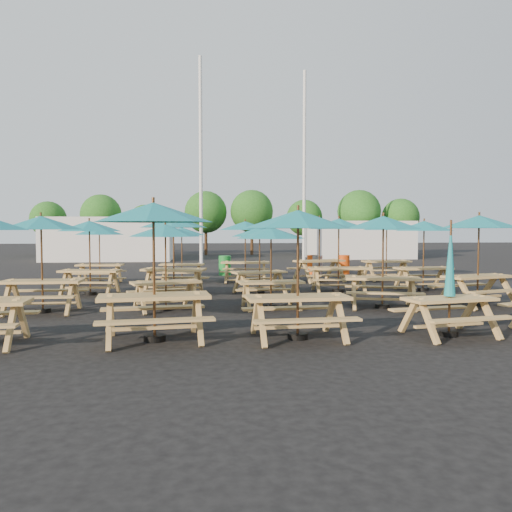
{
  "coord_description": "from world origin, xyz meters",
  "views": [
    {
      "loc": [
        -1.66,
        -15.37,
        1.99
      ],
      "look_at": [
        0.0,
        1.5,
        1.1
      ],
      "focal_mm": 35.0,
      "sensor_mm": 36.0,
      "label": 1
    }
  ],
  "objects": [
    {
      "name": "ground",
      "position": [
        0.0,
        0.0,
        0.0
      ],
      "size": [
        120.0,
        120.0,
        0.0
      ],
      "primitive_type": "plane",
      "color": "black",
      "rests_on": "ground"
    },
    {
      "name": "picnic_unit_12",
      "position": [
        2.85,
        -6.52,
        0.89
      ],
      "size": [
        1.95,
        1.77,
        2.17
      ],
      "rotation": [
        0.0,
        0.0,
        0.19
      ],
      "color": "tan",
      "rests_on": "ground"
    },
    {
      "name": "picnic_unit_4",
      "position": [
        -2.6,
        -6.4,
        2.14
      ],
      "size": [
        2.35,
        2.35,
        2.5
      ],
      "rotation": [
        0.0,
        0.0,
        0.13
      ],
      "color": "tan",
      "rests_on": "ground"
    },
    {
      "name": "picnic_unit_8",
      "position": [
        -0.02,
        -6.49,
        2.03
      ],
      "size": [
        2.11,
        2.11,
        2.37
      ],
      "rotation": [
        0.0,
        0.0,
        0.07
      ],
      "color": "tan",
      "rests_on": "ground"
    },
    {
      "name": "picnic_unit_9",
      "position": [
        -0.05,
        -2.93,
        1.78
      ],
      "size": [
        1.87,
        1.87,
        2.08
      ],
      "rotation": [
        0.0,
        0.0,
        0.08
      ],
      "color": "tan",
      "rests_on": "ground"
    },
    {
      "name": "picnic_unit_6",
      "position": [
        -2.68,
        -0.03,
        2.08
      ],
      "size": [
        2.4,
        2.4,
        2.42
      ],
      "rotation": [
        0.0,
        0.0,
        -0.2
      ],
      "color": "tan",
      "rests_on": "ground"
    },
    {
      "name": "picnic_unit_2",
      "position": [
        -5.22,
        0.22,
        1.96
      ],
      "size": [
        2.13,
        2.13,
        2.29
      ],
      "rotation": [
        0.0,
        0.0,
        -0.12
      ],
      "color": "tan",
      "rests_on": "ground"
    },
    {
      "name": "tree_2",
      "position": [
        -6.39,
        23.65,
        2.62
      ],
      "size": [
        2.59,
        2.59,
        3.93
      ],
      "color": "#382314",
      "rests_on": "ground"
    },
    {
      "name": "waste_bin_2",
      "position": [
        3.07,
        6.6,
        0.43
      ],
      "size": [
        0.53,
        0.53,
        0.86
      ],
      "primitive_type": "cylinder",
      "color": "#DD450D",
      "rests_on": "ground"
    },
    {
      "name": "picnic_unit_14",
      "position": [
        2.52,
        0.17,
        2.03
      ],
      "size": [
        2.12,
        2.12,
        2.37
      ],
      "rotation": [
        0.0,
        0.0,
        -0.07
      ],
      "color": "tan",
      "rests_on": "ground"
    },
    {
      "name": "picnic_unit_13",
      "position": [
        2.78,
        -3.13,
        2.03
      ],
      "size": [
        2.42,
        2.42,
        2.36
      ],
      "rotation": [
        0.0,
        0.0,
        -0.25
      ],
      "color": "tan",
      "rests_on": "ground"
    },
    {
      "name": "waste_bin_3",
      "position": [
        4.47,
        6.57,
        0.43
      ],
      "size": [
        0.53,
        0.53,
        0.86
      ],
      "primitive_type": "cylinder",
      "color": "#DD450D",
      "rests_on": "ground"
    },
    {
      "name": "mast_0",
      "position": [
        -2.0,
        14.0,
        6.0
      ],
      "size": [
        0.2,
        0.2,
        12.0
      ],
      "primitive_type": "cylinder",
      "color": "silver",
      "rests_on": "ground"
    },
    {
      "name": "picnic_unit_3",
      "position": [
        -5.63,
        3.55,
        1.83
      ],
      "size": [
        1.89,
        1.89,
        2.13
      ],
      "rotation": [
        0.0,
        0.0,
        -0.06
      ],
      "color": "tan",
      "rests_on": "ground"
    },
    {
      "name": "waste_bin_1",
      "position": [
        3.21,
        6.5,
        0.43
      ],
      "size": [
        0.53,
        0.53,
        0.86
      ],
      "primitive_type": "cylinder",
      "color": "gray",
      "rests_on": "ground"
    },
    {
      "name": "picnic_unit_10",
      "position": [
        -0.04,
        -0.03,
        1.8
      ],
      "size": [
        2.24,
        2.24,
        2.1
      ],
      "rotation": [
        0.0,
        0.0,
        0.34
      ],
      "color": "tan",
      "rests_on": "ground"
    },
    {
      "name": "picnic_unit_15",
      "position": [
        2.65,
        3.49,
        2.11
      ],
      "size": [
        2.64,
        2.64,
        2.47
      ],
      "rotation": [
        0.0,
        0.0,
        0.34
      ],
      "color": "tan",
      "rests_on": "ground"
    },
    {
      "name": "picnic_unit_19",
      "position": [
        5.37,
        3.63,
        2.0
      ],
      "size": [
        2.01,
        2.01,
        2.33
      ],
      "rotation": [
        0.0,
        0.0,
        0.03
      ],
      "color": "tan",
      "rests_on": "ground"
    },
    {
      "name": "picnic_unit_7",
      "position": [
        -2.61,
        3.65,
        1.8
      ],
      "size": [
        1.95,
        1.95,
        2.1
      ],
      "rotation": [
        0.0,
        0.0,
        -0.11
      ],
      "color": "tan",
      "rests_on": "ground"
    },
    {
      "name": "event_tent_1",
      "position": [
        9.0,
        19.0,
        1.3
      ],
      "size": [
        7.0,
        4.0,
        2.6
      ],
      "primitive_type": "cube",
      "color": "silver",
      "rests_on": "ground"
    },
    {
      "name": "tree_6",
      "position": [
        10.23,
        22.9,
        3.43
      ],
      "size": [
        3.38,
        3.38,
        5.13
      ],
      "color": "#382314",
      "rests_on": "ground"
    },
    {
      "name": "event_tent_0",
      "position": [
        -8.0,
        18.0,
        1.4
      ],
      "size": [
        8.0,
        4.0,
        2.8
      ],
      "primitive_type": "cube",
      "color": "silver",
      "rests_on": "ground"
    },
    {
      "name": "tree_7",
      "position": [
        13.63,
        22.92,
        2.99
      ],
      "size": [
        2.95,
        2.95,
        4.48
      ],
      "color": "#382314",
      "rests_on": "ground"
    },
    {
      "name": "picnic_unit_18",
      "position": [
        5.35,
        0.2,
        1.97
      ],
      "size": [
        2.02,
        2.02,
        2.3
      ],
      "rotation": [
        0.0,
        0.0,
        0.05
      ],
      "color": "tan",
      "rests_on": "ground"
    },
    {
      "name": "tree_3",
      "position": [
        -1.75,
        24.72,
        3.41
      ],
      "size": [
        3.36,
        3.36,
        5.09
      ],
      "color": "#382314",
      "rests_on": "ground"
    },
    {
      "name": "picnic_unit_5",
      "position": [
        -2.68,
        -2.89,
        1.84
      ],
      "size": [
        2.3,
        2.3,
        2.14
      ],
      "rotation": [
        0.0,
        0.0,
        0.34
      ],
      "color": "tan",
      "rests_on": "ground"
    },
    {
      "name": "mast_1",
      "position": [
        4.5,
        16.0,
        6.0
      ],
      "size": [
        0.2,
        0.2,
        12.0
      ],
      "primitive_type": "cylinder",
      "color": "silver",
      "rests_on": "ground"
    },
    {
      "name": "tree_1",
      "position": [
        -9.74,
        23.9,
        3.15
      ],
      "size": [
        3.11,
        3.11,
        4.72
      ],
      "color": "#382314",
      "rests_on": "ground"
    },
    {
      "name": "tree_0",
      "position": [
        -14.07,
        25.25,
        2.83
      ],
      "size": [
        2.8,
        2.8,
        4.24
      ],
      "color": "#382314",
      "rests_on": "ground"
    },
    {
      "name": "picnic_unit_17",
      "position": [
        5.4,
        -3.01,
        2.05
      ],
      "size": [
        2.51,
        2.51,
        2.39
      ],
      "rotation": [
        0.0,
        0.0,
        0.3
      ],
      "color": "tan",
      "rests_on": "ground"
    },
    {
      "name": "tree_4",
      "position": [
        1.9,
        24.26,
        3.46
      ],
      "size": [
        3.41,
        3.41,
        5.17
      ],
      "color": "#382314",
      "rests_on": "ground"
    },
    {
      "name": "picnic_unit_11",
      "position": [
        -0.21,
        3.51,
        2.0
      ],
      "size": [
        2.15,
        2.15,
        2.33
      ],
      "rotation": [
        0.0,
        0.0,
        -0.1
      ],
      "color": "tan",
      "rests_on": "ground"
    },
    {
      "name": "tree_5",
      "position": [
        6.22,
        24.67,
        2.97
      ],
      "size": [
        2.94,
        2.94,
        4.45
      ],
      "color": "#382314",
      "rests_on": "ground"
    },
    {
      "name": "picnic_unit_1",
      "position": [
        -5.6,
        -3.02,
        2.01
      ],
      "size": [
        1.98,
        1.98,
        2.35
      ],
      "rotation": [
        0.0,
        0.0,
        0.0
      ],
      "color": "tan",
      "rests_on": "ground"
    },
    {
      "name": "waste_bin_0",
      "position": [
        -0.89,
        6.51,
        0.43
      ],
      "size": [
        0.53,
        0.53,
        0.86
      ],
      "primitive_type": "cylinder",
      "color": "#177F2A",
      "rests_on": "ground"
    }
  ]
}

